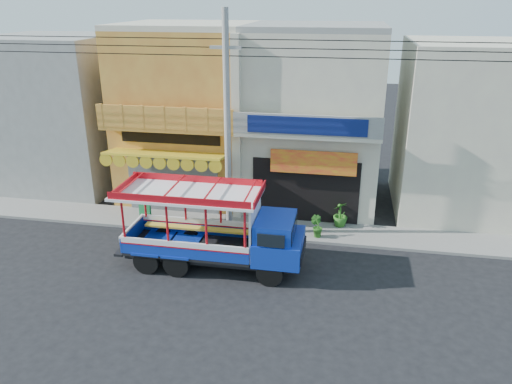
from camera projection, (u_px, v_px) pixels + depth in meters
ground at (236, 276)px, 17.89m from camera, size 90.00×90.00×0.00m
sidewalk at (256, 227)px, 21.53m from camera, size 30.00×2.00×0.12m
shophouse_left at (190, 112)px, 24.36m from camera, size 6.00×7.50×8.24m
shophouse_right at (313, 117)px, 23.35m from camera, size 6.00×6.75×8.24m
party_pilaster at (236, 132)px, 21.04m from camera, size 0.35×0.30×8.00m
filler_building_left at (60, 112)px, 25.69m from camera, size 6.00×6.00×7.60m
filler_building_right at (470, 129)px, 22.31m from camera, size 6.00×6.00×7.60m
utility_pole at (231, 116)px, 19.22m from camera, size 28.00×0.26×9.00m
songthaew_truck at (225, 231)px, 17.88m from camera, size 6.73×2.31×3.14m
green_sign at (145, 211)px, 21.92m from camera, size 0.65×0.50×1.03m
potted_plant_b at (317, 226)px, 20.40m from camera, size 0.62×0.58×0.91m
potted_plant_c at (340, 214)px, 21.32m from camera, size 0.86×0.86×1.09m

